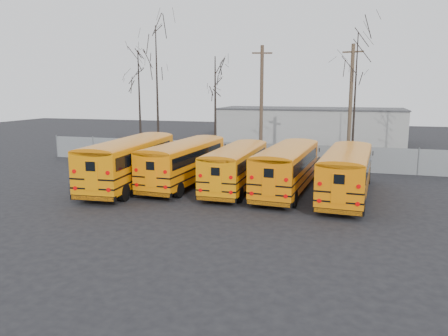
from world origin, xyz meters
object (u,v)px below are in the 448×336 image
(bus_c, at_px, (237,164))
(utility_pole_right, at_px, (350,102))
(bus_d, at_px, (288,165))
(bus_b, at_px, (185,159))
(utility_pole_left, at_px, (261,102))
(bus_e, at_px, (347,169))
(bus_a, at_px, (131,158))

(bus_c, relative_size, utility_pole_right, 1.00)
(bus_d, bearing_deg, bus_b, -178.13)
(utility_pole_left, bearing_deg, bus_e, -76.97)
(utility_pole_left, bearing_deg, bus_a, -130.25)
(bus_a, distance_m, bus_c, 7.02)
(bus_d, bearing_deg, bus_e, -5.52)
(bus_e, bearing_deg, bus_b, 179.32)
(bus_a, height_order, bus_c, bus_a)
(bus_a, bearing_deg, bus_c, 6.65)
(bus_b, height_order, bus_e, bus_b)
(bus_a, height_order, bus_b, bus_a)
(bus_a, xyz_separation_m, bus_d, (10.18, 1.37, -0.15))
(bus_b, height_order, bus_c, bus_b)
(bus_a, distance_m, bus_e, 13.79)
(bus_a, relative_size, utility_pole_right, 1.16)
(bus_b, relative_size, bus_d, 1.00)
(bus_a, relative_size, bus_d, 1.09)
(bus_e, distance_m, utility_pole_left, 15.89)
(bus_c, relative_size, utility_pole_left, 1.00)
(bus_c, xyz_separation_m, utility_pole_left, (-1.07, 12.80, 3.61))
(bus_b, distance_m, bus_c, 3.67)
(bus_c, distance_m, bus_d, 3.29)
(bus_b, relative_size, utility_pole_right, 1.07)
(bus_d, height_order, utility_pole_left, utility_pole_left)
(bus_d, distance_m, bus_e, 3.63)
(bus_d, relative_size, bus_e, 1.00)
(bus_b, relative_size, bus_e, 1.01)
(bus_e, xyz_separation_m, utility_pole_right, (-0.10, 13.79, 3.51))
(bus_b, height_order, utility_pole_right, utility_pole_right)
(bus_b, height_order, bus_d, bus_b)
(bus_b, height_order, utility_pole_left, utility_pole_left)
(bus_d, bearing_deg, bus_a, -168.82)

